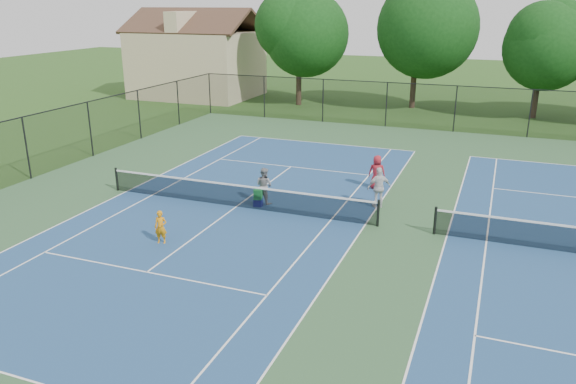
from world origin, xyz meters
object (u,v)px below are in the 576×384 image
at_px(child_player, 161,227).
at_px(bystander_c, 377,172).
at_px(tree_back_c, 543,41).
at_px(tree_back_b, 418,22).
at_px(instructor, 264,186).
at_px(ball_hopper, 258,194).
at_px(bystander_a, 379,188).
at_px(tree_back_a, 299,29).
at_px(ball_crate, 258,203).
at_px(clapboard_house, 197,61).

xyz_separation_m(child_player, bystander_c, (5.72, 8.78, 0.18)).
bearing_deg(tree_back_c, tree_back_b, 173.66).
bearing_deg(instructor, ball_hopper, 96.79).
relative_size(bystander_a, bystander_c, 1.10).
bearing_deg(tree_back_c, child_player, -113.67).
distance_m(tree_back_a, tree_back_c, 18.04).
relative_size(tree_back_a, tree_back_b, 0.91).
bearing_deg(child_player, ball_crate, 55.02).
relative_size(clapboard_house, bystander_c, 6.94).
xyz_separation_m(tree_back_a, bystander_c, (10.89, -19.50, -5.26)).
bearing_deg(instructor, bystander_c, -120.65).
xyz_separation_m(clapboard_house, instructor, (16.90, -24.14, -2.31)).
relative_size(tree_back_b, ball_hopper, 23.86).
xyz_separation_m(child_player, ball_crate, (1.65, 4.68, -0.44)).
height_order(clapboard_house, child_player, clapboard_house).
distance_m(instructor, bystander_a, 4.77).
distance_m(child_player, instructor, 5.42).
distance_m(tree_back_b, ball_hopper, 26.40).
bearing_deg(child_player, ball_hopper, 55.02).
xyz_separation_m(tree_back_a, ball_crate, (6.81, -23.60, -5.88)).
distance_m(tree_back_b, child_player, 31.10).
distance_m(tree_back_c, ball_crate, 27.54).
bearing_deg(instructor, tree_back_b, -77.79).
distance_m(tree_back_a, instructor, 24.71).
bearing_deg(bystander_a, tree_back_a, -96.28).
xyz_separation_m(tree_back_b, child_player, (-3.83, -30.28, -5.99)).
distance_m(tree_back_b, clapboard_house, 19.35).
xyz_separation_m(bystander_a, bystander_c, (-0.62, 2.40, -0.08)).
xyz_separation_m(tree_back_b, ball_crate, (-2.19, -25.60, -6.44)).
bearing_deg(tree_back_b, ball_crate, -94.88).
bearing_deg(tree_back_b, instructor, -94.78).
distance_m(clapboard_house, child_player, 33.07).
bearing_deg(bystander_a, tree_back_c, -139.83).
bearing_deg(bystander_c, tree_back_c, -118.38).
xyz_separation_m(clapboard_house, bystander_c, (20.89, -20.50, -2.31)).
distance_m(tree_back_b, instructor, 25.89).
height_order(bystander_a, ball_crate, bystander_a).
relative_size(child_player, ball_crate, 3.47).
relative_size(bystander_c, ball_crate, 4.47).
bearing_deg(ball_crate, tree_back_b, 85.12).
bearing_deg(ball_crate, bystander_c, 45.19).
distance_m(tree_back_c, bystander_a, 24.25).
xyz_separation_m(tree_back_a, tree_back_b, (9.00, 2.00, 0.56)).
distance_m(tree_back_a, child_player, 29.25).
xyz_separation_m(tree_back_b, clapboard_house, (-19.00, -1.00, -3.50)).
bearing_deg(instructor, ball_crate, 96.79).
height_order(clapboard_house, bystander_c, clapboard_house).
bearing_deg(clapboard_house, ball_hopper, -55.65).
bearing_deg(instructor, bystander_a, -147.99).
xyz_separation_m(bystander_c, ball_hopper, (-4.07, -4.10, -0.25)).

